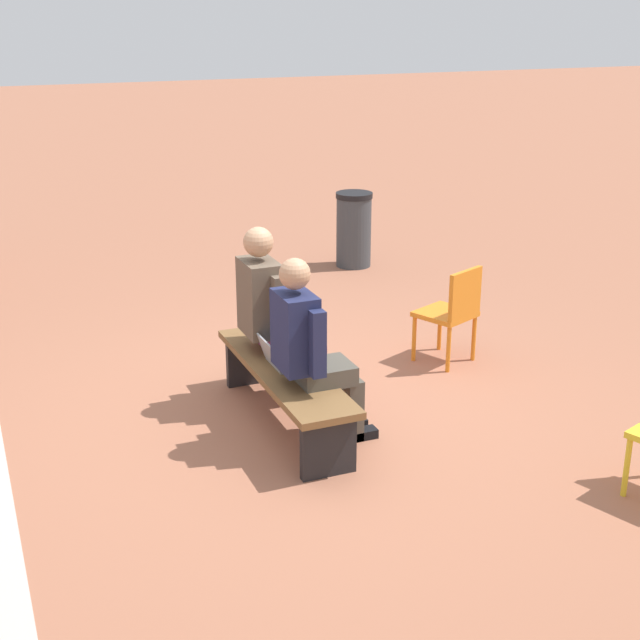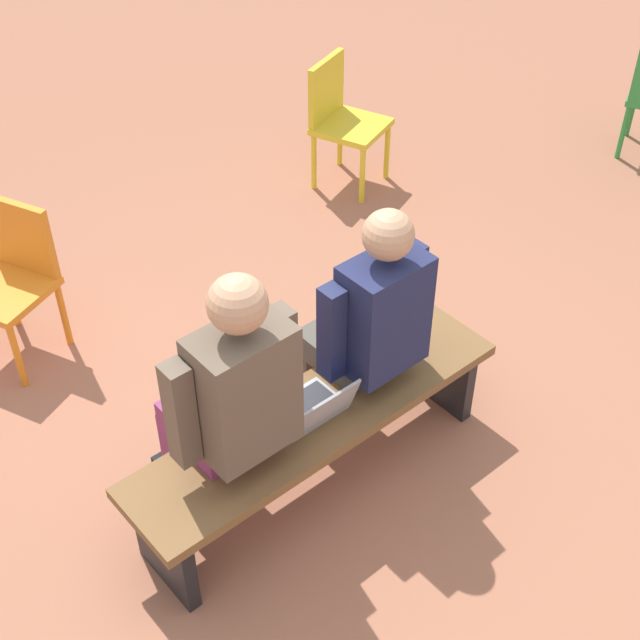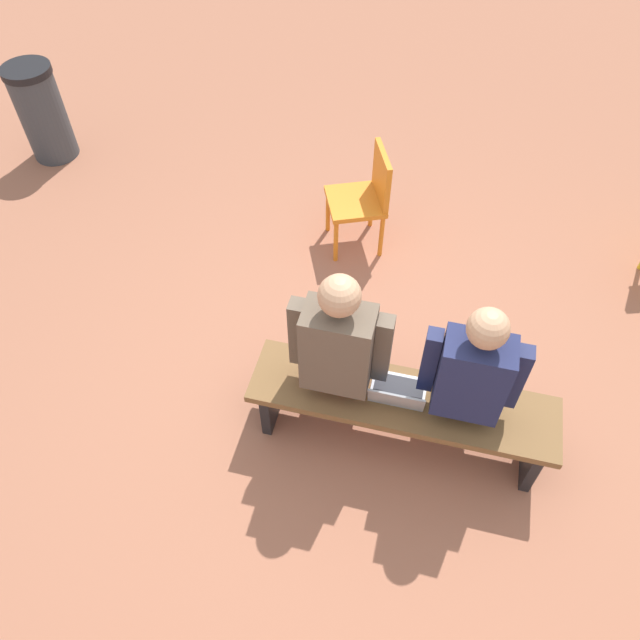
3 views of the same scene
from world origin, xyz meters
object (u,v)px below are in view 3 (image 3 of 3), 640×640
Objects in this scene: person_student at (470,373)px; person_adult at (342,346)px; plastic_chair_mid_courtyard at (366,194)px; litter_bin at (42,113)px; laptop at (397,393)px; bench at (402,406)px.

person_student is 0.72m from person_adult.
person_adult reaches higher than plastic_chair_mid_courtyard.
litter_bin is at bearing -9.00° from plastic_chair_mid_courtyard.
person_adult is 4.33× the size of laptop.
laptop is at bearing 18.19° from bench.
laptop is 1.81m from plastic_chair_mid_courtyard.
laptop is at bearing 106.96° from plastic_chair_mid_courtyard.
plastic_chair_mid_courtyard is (0.17, -1.64, -0.25)m from person_adult.
plastic_chair_mid_courtyard is at bearing -71.82° from bench.
plastic_chair_mid_courtyard is 3.06m from litter_bin.
bench is 2.09× the size of litter_bin.
laptop is at bearing 12.23° from person_student.
litter_bin is at bearing -31.86° from laptop.
bench is 5.62× the size of laptop.
person_adult is 3.85m from litter_bin.
person_student reaches higher than litter_bin.
person_student is at bearing 151.49° from litter_bin.
bench is at bearing 11.55° from person_student.
person_student is at bearing 179.79° from person_adult.
person_adult reaches higher than litter_bin.
bench is 1.81m from plastic_chair_mid_courtyard.
litter_bin is (3.55, -2.21, -0.07)m from laptop.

